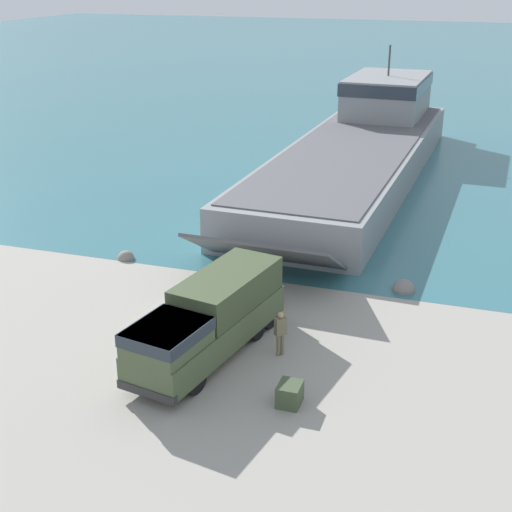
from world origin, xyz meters
The scene contains 8 objects.
ground_plane centered at (0.00, 0.00, 0.00)m, with size 240.00×240.00×0.00m, color #9E998E.
water_surface centered at (0.00, 94.59, 0.00)m, with size 240.00×180.00×0.01m, color #336B75.
landing_craft centered at (1.17, 25.56, 2.00)m, with size 9.52×36.72×8.06m.
military_truck centered at (0.55, -2.67, 1.52)m, with size 3.78×8.38×2.86m.
soldier_on_ramp centered at (3.14, -1.88, 1.06)m, with size 0.48×0.49×1.83m.
cargo_crate centered at (4.38, -4.96, 0.39)m, with size 0.77×0.93×0.77m, color #3D4C33.
shoreline_rock_a centered at (6.86, 5.52, 0.00)m, with size 1.07×1.07×1.07m, color gray.
shoreline_rock_b centered at (-7.09, 4.94, 0.00)m, with size 0.87×0.87×0.87m, color gray.
Camera 1 is at (9.76, -24.85, 13.82)m, focal length 50.00 mm.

